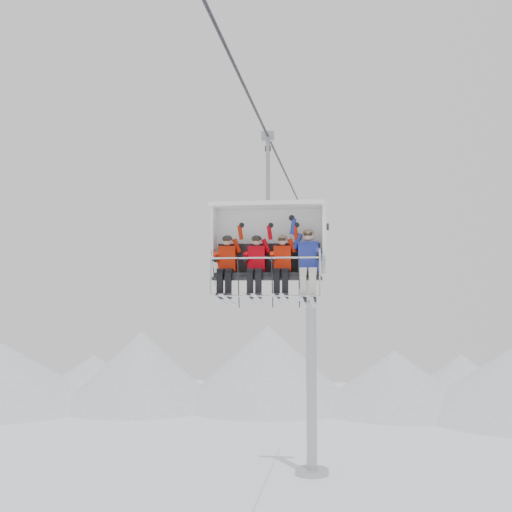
# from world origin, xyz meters

# --- Properties ---
(ridgeline) EXTENTS (72.00, 21.00, 7.00)m
(ridgeline) POSITION_xyz_m (-1.58, 42.05, 2.84)
(ridgeline) COLOR silver
(ridgeline) RESTS_ON ground
(lift_tower_right) EXTENTS (2.00, 1.80, 13.48)m
(lift_tower_right) POSITION_xyz_m (0.00, 22.00, 5.78)
(lift_tower_right) COLOR #A3A6AA
(lift_tower_right) RESTS_ON ground
(haul_cable) EXTENTS (0.06, 50.00, 0.06)m
(haul_cable) POSITION_xyz_m (0.00, 0.00, 13.30)
(haul_cable) COLOR #2A2A2F
(haul_cable) RESTS_ON lift_tower_left
(chairlift_carrier) EXTENTS (2.74, 1.17, 3.98)m
(chairlift_carrier) POSITION_xyz_m (0.00, 2.24, 10.75)
(chairlift_carrier) COLOR black
(chairlift_carrier) RESTS_ON haul_cable
(skier_far_left) EXTENTS (0.41, 1.69, 1.64)m
(skier_far_left) POSITION_xyz_m (-0.97, 1.92, 10.21)
(skier_far_left) COLOR #BD1C05
(skier_far_left) RESTS_ON chairlift_carrier
(skier_center_left) EXTENTS (0.41, 1.69, 1.63)m
(skier_center_left) POSITION_xyz_m (-0.26, 1.92, 10.21)
(skier_center_left) COLOR #C3010E
(skier_center_left) RESTS_ON chairlift_carrier
(skier_center_right) EXTENTS (0.41, 1.69, 1.62)m
(skier_center_right) POSITION_xyz_m (0.36, 1.92, 10.21)
(skier_center_right) COLOR red
(skier_center_right) RESTS_ON chairlift_carrier
(skier_far_right) EXTENTS (0.47, 1.69, 1.83)m
(skier_far_right) POSITION_xyz_m (0.97, 1.94, 10.27)
(skier_far_right) COLOR #23319B
(skier_far_right) RESTS_ON chairlift_carrier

